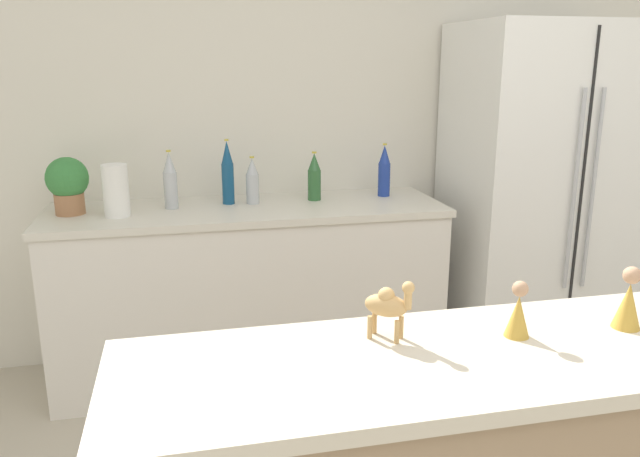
# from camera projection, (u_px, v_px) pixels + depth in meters

# --- Properties ---
(wall_back) EXTENTS (8.00, 0.06, 2.55)m
(wall_back) POSITION_uv_depth(u_px,v_px,m) (335.00, 120.00, 3.42)
(wall_back) COLOR silver
(wall_back) RESTS_ON ground_plane
(back_counter) EXTENTS (1.95, 0.63, 0.89)m
(back_counter) POSITION_uv_depth(u_px,v_px,m) (250.00, 290.00, 3.21)
(back_counter) COLOR silver
(back_counter) RESTS_ON ground_plane
(refrigerator) EXTENTS (0.93, 0.72, 1.78)m
(refrigerator) POSITION_uv_depth(u_px,v_px,m) (540.00, 194.00, 3.37)
(refrigerator) COLOR white
(refrigerator) RESTS_ON ground_plane
(potted_plant) EXTENTS (0.19, 0.19, 0.27)m
(potted_plant) POSITION_uv_depth(u_px,v_px,m) (68.00, 183.00, 2.89)
(potted_plant) COLOR #9E6B47
(potted_plant) RESTS_ON back_counter
(paper_towel_roll) EXTENTS (0.12, 0.12, 0.24)m
(paper_towel_roll) POSITION_uv_depth(u_px,v_px,m) (116.00, 191.00, 2.86)
(paper_towel_roll) COLOR white
(paper_towel_roll) RESTS_ON back_counter
(back_bottle_0) EXTENTS (0.07, 0.07, 0.24)m
(back_bottle_0) POSITION_uv_depth(u_px,v_px,m) (252.00, 181.00, 3.13)
(back_bottle_0) COLOR #B2B7BC
(back_bottle_0) RESTS_ON back_counter
(back_bottle_1) EXTENTS (0.07, 0.07, 0.25)m
(back_bottle_1) POSITION_uv_depth(u_px,v_px,m) (314.00, 177.00, 3.20)
(back_bottle_1) COLOR #2D6033
(back_bottle_1) RESTS_ON back_counter
(back_bottle_2) EXTENTS (0.07, 0.07, 0.29)m
(back_bottle_2) POSITION_uv_depth(u_px,v_px,m) (170.00, 181.00, 3.01)
(back_bottle_2) COLOR #B2B7BC
(back_bottle_2) RESTS_ON back_counter
(back_bottle_3) EXTENTS (0.06, 0.06, 0.33)m
(back_bottle_3) POSITION_uv_depth(u_px,v_px,m) (228.00, 173.00, 3.11)
(back_bottle_3) COLOR navy
(back_bottle_3) RESTS_ON back_counter
(back_bottle_4) EXTENTS (0.06, 0.06, 0.28)m
(back_bottle_4) POSITION_uv_depth(u_px,v_px,m) (384.00, 171.00, 3.30)
(back_bottle_4) COLOR navy
(back_bottle_4) RESTS_ON back_counter
(camel_figurine) EXTENTS (0.11, 0.10, 0.15)m
(camel_figurine) POSITION_uv_depth(u_px,v_px,m) (388.00, 304.00, 1.43)
(camel_figurine) COLOR tan
(camel_figurine) RESTS_ON bar_counter
(wise_man_figurine_blue) EXTENTS (0.07, 0.07, 0.16)m
(wise_man_figurine_blue) POSITION_uv_depth(u_px,v_px,m) (628.00, 302.00, 1.50)
(wise_man_figurine_blue) COLOR #B28933
(wise_man_figurine_blue) RESTS_ON bar_counter
(wise_man_figurine_crimson) EXTENTS (0.06, 0.06, 0.14)m
(wise_man_figurine_crimson) POSITION_uv_depth(u_px,v_px,m) (518.00, 313.00, 1.45)
(wise_man_figurine_crimson) COLOR #B28933
(wise_man_figurine_crimson) RESTS_ON bar_counter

